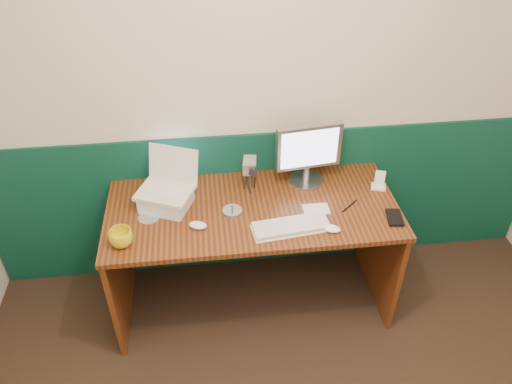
{
  "coord_description": "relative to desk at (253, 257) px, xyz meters",
  "views": [
    {
      "loc": [
        -0.4,
        -0.73,
        2.47
      ],
      "look_at": [
        -0.16,
        1.23,
        0.97
      ],
      "focal_mm": 35.0,
      "sensor_mm": 36.0,
      "label": 1
    }
  ],
  "objects": [
    {
      "name": "papers",
      "position": [
        0.34,
        -0.06,
        0.38
      ],
      "size": [
        0.14,
        0.1,
        0.0
      ],
      "primitive_type": "cube",
      "rotation": [
        0.0,
        0.0,
        -0.01
      ],
      "color": "silver",
      "rests_on": "desk"
    },
    {
      "name": "mouse_right",
      "position": [
        0.38,
        -0.24,
        0.39
      ],
      "size": [
        0.11,
        0.09,
        0.03
      ],
      "primitive_type": "ellipsoid",
      "rotation": [
        0.0,
        0.0,
        -0.41
      ],
      "color": "white",
      "rests_on": "desk"
    },
    {
      "name": "laptop_riser",
      "position": [
        -0.47,
        0.07,
        0.42
      ],
      "size": [
        0.31,
        0.29,
        0.09
      ],
      "primitive_type": "cube",
      "rotation": [
        0.0,
        0.0,
        -0.41
      ],
      "color": "white",
      "rests_on": "desk"
    },
    {
      "name": "music_player",
      "position": [
        0.74,
        0.09,
        0.44
      ],
      "size": [
        0.06,
        0.04,
        0.1
      ],
      "primitive_type": "cube",
      "rotation": [
        -0.17,
        0.0,
        -0.31
      ],
      "color": "white",
      "rests_on": "dock"
    },
    {
      "name": "back_wall",
      "position": [
        0.16,
        0.37,
        0.88
      ],
      "size": [
        3.5,
        0.04,
        2.5
      ],
      "primitive_type": "cube",
      "color": "beige",
      "rests_on": "ground"
    },
    {
      "name": "laptop",
      "position": [
        -0.47,
        0.07,
        0.58
      ],
      "size": [
        0.35,
        0.31,
        0.24
      ],
      "primitive_type": null,
      "rotation": [
        0.0,
        0.0,
        -0.41
      ],
      "color": "silver",
      "rests_on": "laptop_riser"
    },
    {
      "name": "dock",
      "position": [
        0.74,
        0.09,
        0.38
      ],
      "size": [
        0.1,
        0.08,
        0.02
      ],
      "primitive_type": "cube",
      "rotation": [
        0.0,
        0.0,
        -0.31
      ],
      "color": "white",
      "rests_on": "desk"
    },
    {
      "name": "monitor",
      "position": [
        0.34,
        0.2,
        0.56
      ],
      "size": [
        0.38,
        0.15,
        0.37
      ],
      "primitive_type": null,
      "rotation": [
        0.0,
        0.0,
        0.11
      ],
      "color": "#A0A1A5",
      "rests_on": "desk"
    },
    {
      "name": "pda",
      "position": [
        0.74,
        -0.19,
        0.38
      ],
      "size": [
        0.1,
        0.14,
        0.02
      ],
      "primitive_type": "cube",
      "rotation": [
        0.0,
        0.0,
        -0.15
      ],
      "color": "black",
      "rests_on": "desk"
    },
    {
      "name": "desk",
      "position": [
        0.0,
        0.0,
        0.0
      ],
      "size": [
        1.6,
        0.7,
        0.75
      ],
      "primitive_type": "cube",
      "color": "#3C1C0A",
      "rests_on": "ground"
    },
    {
      "name": "keyboard",
      "position": [
        0.18,
        -0.2,
        0.39
      ],
      "size": [
        0.41,
        0.18,
        0.02
      ],
      "primitive_type": "cube",
      "rotation": [
        0.0,
        0.0,
        0.11
      ],
      "color": "silver",
      "rests_on": "desk"
    },
    {
      "name": "camcorder",
      "position": [
        0.0,
        0.17,
        0.48
      ],
      "size": [
        0.11,
        0.14,
        0.2
      ],
      "primitive_type": null,
      "rotation": [
        0.0,
        0.0,
        -0.16
      ],
      "color": "#B0B1B5",
      "rests_on": "desk"
    },
    {
      "name": "wainscot",
      "position": [
        0.16,
        0.36,
        0.12
      ],
      "size": [
        3.48,
        0.02,
        1.0
      ],
      "primitive_type": "cube",
      "color": "#073025",
      "rests_on": "ground"
    },
    {
      "name": "mug",
      "position": [
        -0.68,
        -0.22,
        0.42
      ],
      "size": [
        0.16,
        0.16,
        0.09
      ],
      "primitive_type": "imported",
      "rotation": [
        0.0,
        0.0,
        0.4
      ],
      "color": "gold",
      "rests_on": "desk"
    },
    {
      "name": "cd_spindle",
      "position": [
        -0.11,
        -0.03,
        0.39
      ],
      "size": [
        0.11,
        0.11,
        0.02
      ],
      "primitive_type": "cylinder",
      "color": "#AEB3BE",
      "rests_on": "desk"
    },
    {
      "name": "cd_loose_a",
      "position": [
        -0.56,
        -0.02,
        0.38
      ],
      "size": [
        0.12,
        0.12,
        0.0
      ],
      "primitive_type": "cylinder",
      "color": "#AFB4C0",
      "rests_on": "desk"
    },
    {
      "name": "pen",
      "position": [
        0.53,
        -0.05,
        0.38
      ],
      "size": [
        0.1,
        0.09,
        0.01
      ],
      "primitive_type": "cylinder",
      "rotation": [
        0.0,
        1.57,
        0.72
      ],
      "color": "black",
      "rests_on": "desk"
    },
    {
      "name": "mouse_left",
      "position": [
        -0.3,
        -0.13,
        0.39
      ],
      "size": [
        0.11,
        0.09,
        0.03
      ],
      "primitive_type": "ellipsoid",
      "rotation": [
        0.0,
        0.0,
        -0.33
      ],
      "color": "white",
      "rests_on": "desk"
    }
  ]
}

